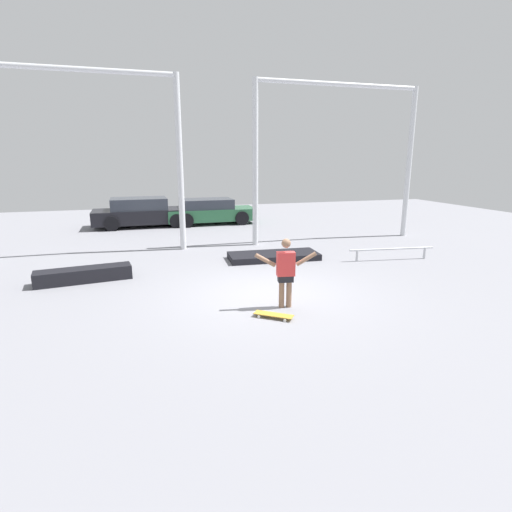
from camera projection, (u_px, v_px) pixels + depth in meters
The scene contains 10 objects.
ground_plane at pixel (267, 294), 9.14m from camera, with size 36.00×36.00×0.00m, color gray.
skateboarder at pixel (286, 270), 8.18m from camera, with size 1.28×0.30×1.46m.
skateboard at pixel (274, 315), 7.78m from camera, with size 0.75×0.64×0.08m.
grind_box at pixel (84, 275), 10.07m from camera, with size 2.29×0.55×0.35m, color black.
manual_pad at pixel (274, 256), 12.35m from camera, with size 2.76×1.09×0.19m, color black.
grind_rail at pixel (391, 250), 12.20m from camera, with size 2.69×0.40×0.37m.
canopy_support_left at pixel (74, 141), 12.06m from camera, with size 6.45×0.20×5.66m.
canopy_support_right at pixel (338, 144), 14.50m from camera, with size 6.45×0.20×5.66m.
parked_car_black at pixel (142, 213), 18.24m from camera, with size 4.47×2.04×1.30m.
parked_car_green at pixel (210, 211), 19.02m from camera, with size 4.17×1.88×1.18m.
Camera 1 is at (-2.72, -8.24, 3.02)m, focal length 28.00 mm.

